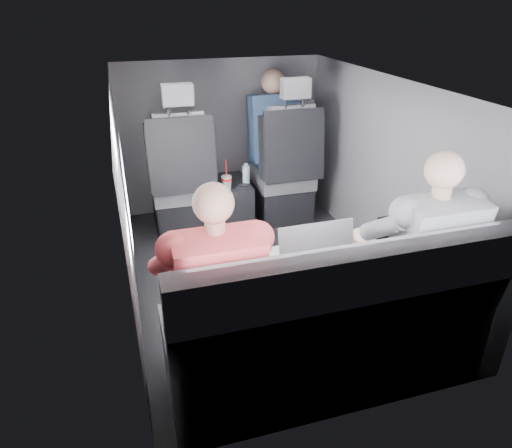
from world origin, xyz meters
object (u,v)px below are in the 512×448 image
object	(u,v)px
laptop_silver	(308,254)
laptop_black	(396,241)
center_console	(234,202)
water_bottle	(246,174)
front_seat_right	(285,177)
soda_cup	(227,182)
passenger_rear_right	(413,255)
passenger_front_right	(273,130)
laptop_white	(193,267)
passenger_rear_left	(213,291)
front_seat_left	(182,188)
rear_bench	(328,334)

from	to	relation	value
laptop_silver	laptop_black	bearing A→B (deg)	-0.70
center_console	water_bottle	bearing A→B (deg)	-38.14
front_seat_right	soda_cup	xyz separation A→B (m)	(-0.55, -0.13, 0.06)
center_console	laptop_silver	distance (m)	1.75
passenger_rear_right	passenger_front_right	bearing A→B (deg)	92.20
center_console	laptop_black	xyz separation A→B (m)	(0.48, -1.71, 0.44)
laptop_white	passenger_front_right	bearing A→B (deg)	61.17
passenger_rear_right	passenger_rear_left	bearing A→B (deg)	179.97
laptop_black	laptop_silver	bearing A→B (deg)	179.30
soda_cup	laptop_silver	world-z (taller)	laptop_silver
front_seat_left	center_console	bearing A→B (deg)	5.07
passenger_front_right	passenger_rear_left	bearing A→B (deg)	-115.19
passenger_rear_left	center_console	bearing A→B (deg)	73.33
center_console	laptop_white	bearing A→B (deg)	-110.28
passenger_front_right	laptop_silver	bearing A→B (deg)	-103.07
water_bottle	laptop_black	world-z (taller)	laptop_black
soda_cup	passenger_front_right	size ratio (longest dim) A/B	0.30
rear_bench	passenger_rear_left	bearing A→B (deg)	170.15
water_bottle	passenger_front_right	bearing A→B (deg)	41.59
rear_bench	laptop_white	distance (m)	0.75
laptop_white	passenger_front_right	xyz separation A→B (m)	(1.03, 1.87, 0.12)
water_bottle	laptop_black	distance (m)	1.69
center_console	water_bottle	size ratio (longest dim) A/B	2.81
water_bottle	passenger_rear_right	distance (m)	1.83
front_seat_left	soda_cup	bearing A→B (deg)	-20.52
laptop_white	laptop_black	bearing A→B (deg)	-3.01
soda_cup	laptop_white	world-z (taller)	laptop_white
water_bottle	passenger_rear_left	bearing A→B (deg)	-109.95
water_bottle	passenger_rear_right	xyz separation A→B (m)	(0.41, -1.77, 0.15)
laptop_silver	passenger_rear_right	size ratio (longest dim) A/B	0.32
laptop_silver	soda_cup	bearing A→B (deg)	92.74
center_console	passenger_front_right	bearing A→B (deg)	27.55
front_seat_left	center_console	distance (m)	0.49
passenger_rear_left	laptop_silver	bearing A→B (deg)	15.60
soda_cup	passenger_rear_right	world-z (taller)	passenger_rear_right
laptop_black	rear_bench	bearing A→B (deg)	-153.87
front_seat_left	water_bottle	xyz separation A→B (m)	(0.54, -0.03, 0.08)
rear_bench	water_bottle	size ratio (longest dim) A/B	9.36
water_bottle	laptop_black	xyz separation A→B (m)	(0.39, -1.63, 0.16)
laptop_white	front_seat_left	bearing A→B (deg)	84.35
front_seat_right	water_bottle	size ratio (longest dim) A/B	7.40
passenger_rear_right	laptop_black	bearing A→B (deg)	96.19
rear_bench	passenger_rear_right	size ratio (longest dim) A/B	1.32
rear_bench	passenger_rear_left	distance (m)	0.64
front_seat_right	center_console	bearing A→B (deg)	174.93
soda_cup	center_console	bearing A→B (deg)	59.66
laptop_white	rear_bench	bearing A→B (deg)	-25.76
front_seat_right	front_seat_left	bearing A→B (deg)	180.00
front_seat_left	center_console	size ratio (longest dim) A/B	2.64
rear_bench	passenger_front_right	distance (m)	2.24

